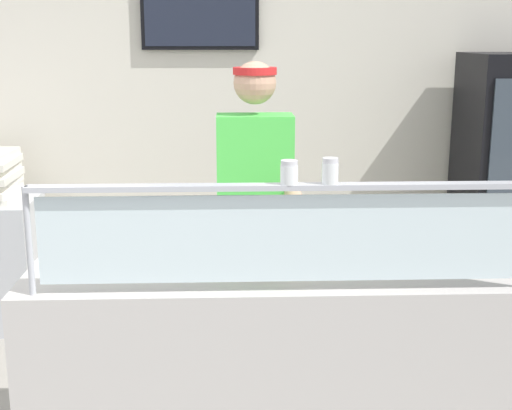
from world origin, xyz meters
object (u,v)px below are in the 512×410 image
Objects in this scene: parmesan_shaker at (289,174)px; worker_figure at (256,212)px; pizza_tray at (260,257)px; pepper_flake_shaker at (330,173)px; pizza_server at (262,253)px.

parmesan_shaker is 1.07m from worker_figure.
parmesan_shaker is (0.09, -0.37, 0.43)m from pizza_tray.
pepper_flake_shaker is at bearing -76.98° from worker_figure.
worker_figure is at bearing 103.02° from pepper_flake_shaker.
worker_figure reaches higher than parmesan_shaker.
pizza_tray is at bearing 122.41° from pepper_flake_shaker.
pepper_flake_shaker is (0.15, 0.00, 0.00)m from parmesan_shaker.
pizza_tray is at bearing 94.91° from pizza_server.
parmesan_shaker reaches higher than pizza_server.
pizza_tray is 1.59× the size of pizza_server.
worker_figure reaches higher than pepper_flake_shaker.
pizza_server is 0.16× the size of worker_figure.
pizza_server is 0.54m from parmesan_shaker.
pizza_server is at bearing -68.71° from pizza_tray.
pepper_flake_shaker reaches higher than parmesan_shaker.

